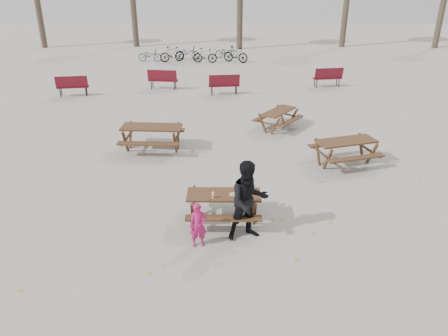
{
  "coord_description": "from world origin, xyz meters",
  "views": [
    {
      "loc": [
        0.07,
        -9.34,
        5.85
      ],
      "look_at": [
        0.0,
        1.0,
        1.0
      ],
      "focal_mm": 35.0,
      "sensor_mm": 36.0,
      "label": 1
    }
  ],
  "objects_px": {
    "food_tray": "(233,195)",
    "child": "(198,225)",
    "picnic_table_east": "(345,152)",
    "picnic_table_north": "(152,138)",
    "picnic_table_far": "(278,120)",
    "adult": "(249,201)",
    "soda_bottle": "(213,195)",
    "main_picnic_table": "(224,201)"
  },
  "relations": [
    {
      "from": "main_picnic_table",
      "to": "soda_bottle",
      "type": "distance_m",
      "value": 0.42
    },
    {
      "from": "picnic_table_east",
      "to": "picnic_table_north",
      "type": "xyz_separation_m",
      "value": [
        -6.32,
        1.11,
        0.03
      ]
    },
    {
      "from": "child",
      "to": "picnic_table_far",
      "type": "distance_m",
      "value": 8.3
    },
    {
      "from": "child",
      "to": "adult",
      "type": "xyz_separation_m",
      "value": [
        1.14,
        0.36,
        0.43
      ]
    },
    {
      "from": "child",
      "to": "food_tray",
      "type": "bearing_deg",
      "value": 38.0
    },
    {
      "from": "food_tray",
      "to": "child",
      "type": "height_order",
      "value": "child"
    },
    {
      "from": "main_picnic_table",
      "to": "picnic_table_far",
      "type": "xyz_separation_m",
      "value": [
        2.07,
        6.82,
        -0.23
      ]
    },
    {
      "from": "soda_bottle",
      "to": "child",
      "type": "xyz_separation_m",
      "value": [
        -0.31,
        -0.84,
        -0.31
      ]
    },
    {
      "from": "child",
      "to": "adult",
      "type": "relative_size",
      "value": 0.56
    },
    {
      "from": "main_picnic_table",
      "to": "picnic_table_far",
      "type": "height_order",
      "value": "main_picnic_table"
    },
    {
      "from": "soda_bottle",
      "to": "picnic_table_far",
      "type": "xyz_separation_m",
      "value": [
        2.32,
        7.03,
        -0.49
      ]
    },
    {
      "from": "soda_bottle",
      "to": "picnic_table_east",
      "type": "xyz_separation_m",
      "value": [
        4.09,
        3.69,
        -0.44
      ]
    },
    {
      "from": "child",
      "to": "adult",
      "type": "distance_m",
      "value": 1.27
    },
    {
      "from": "adult",
      "to": "soda_bottle",
      "type": "bearing_deg",
      "value": 132.72
    },
    {
      "from": "adult",
      "to": "picnic_table_east",
      "type": "bearing_deg",
      "value": 34.71
    },
    {
      "from": "child",
      "to": "soda_bottle",
      "type": "bearing_deg",
      "value": 56.9
    },
    {
      "from": "main_picnic_table",
      "to": "food_tray",
      "type": "relative_size",
      "value": 10.0
    },
    {
      "from": "main_picnic_table",
      "to": "picnic_table_north",
      "type": "bearing_deg",
      "value": 118.42
    },
    {
      "from": "child",
      "to": "picnic_table_east",
      "type": "relative_size",
      "value": 0.57
    },
    {
      "from": "child",
      "to": "picnic_table_east",
      "type": "distance_m",
      "value": 6.31
    },
    {
      "from": "soda_bottle",
      "to": "adult",
      "type": "distance_m",
      "value": 0.96
    },
    {
      "from": "food_tray",
      "to": "adult",
      "type": "relative_size",
      "value": 0.09
    },
    {
      "from": "food_tray",
      "to": "picnic_table_east",
      "type": "relative_size",
      "value": 0.1
    },
    {
      "from": "soda_bottle",
      "to": "picnic_table_far",
      "type": "relative_size",
      "value": 0.1
    },
    {
      "from": "food_tray",
      "to": "adult",
      "type": "bearing_deg",
      "value": -61.28
    },
    {
      "from": "main_picnic_table",
      "to": "food_tray",
      "type": "xyz_separation_m",
      "value": [
        0.24,
        -0.08,
        0.21
      ]
    },
    {
      "from": "food_tray",
      "to": "child",
      "type": "relative_size",
      "value": 0.17
    },
    {
      "from": "picnic_table_north",
      "to": "picnic_table_far",
      "type": "bearing_deg",
      "value": 29.05
    },
    {
      "from": "main_picnic_table",
      "to": "picnic_table_east",
      "type": "xyz_separation_m",
      "value": [
        3.84,
        3.47,
        -0.18
      ]
    },
    {
      "from": "soda_bottle",
      "to": "picnic_table_far",
      "type": "bearing_deg",
      "value": 71.77
    },
    {
      "from": "child",
      "to": "picnic_table_north",
      "type": "xyz_separation_m",
      "value": [
        -1.92,
        5.64,
        -0.1
      ]
    },
    {
      "from": "adult",
      "to": "picnic_table_far",
      "type": "relative_size",
      "value": 1.16
    },
    {
      "from": "adult",
      "to": "picnic_table_far",
      "type": "xyz_separation_m",
      "value": [
        1.49,
        7.51,
        -0.61
      ]
    },
    {
      "from": "main_picnic_table",
      "to": "picnic_table_east",
      "type": "height_order",
      "value": "picnic_table_east"
    },
    {
      "from": "child",
      "to": "picnic_table_north",
      "type": "distance_m",
      "value": 5.96
    },
    {
      "from": "picnic_table_east",
      "to": "child",
      "type": "bearing_deg",
      "value": -151.49
    },
    {
      "from": "food_tray",
      "to": "picnic_table_far",
      "type": "bearing_deg",
      "value": 75.14
    },
    {
      "from": "soda_bottle",
      "to": "child",
      "type": "relative_size",
      "value": 0.16
    },
    {
      "from": "picnic_table_east",
      "to": "adult",
      "type": "bearing_deg",
      "value": -145.39
    },
    {
      "from": "adult",
      "to": "picnic_table_east",
      "type": "relative_size",
      "value": 1.02
    },
    {
      "from": "main_picnic_table",
      "to": "adult",
      "type": "xyz_separation_m",
      "value": [
        0.57,
        -0.69,
        0.38
      ]
    },
    {
      "from": "main_picnic_table",
      "to": "soda_bottle",
      "type": "height_order",
      "value": "soda_bottle"
    }
  ]
}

